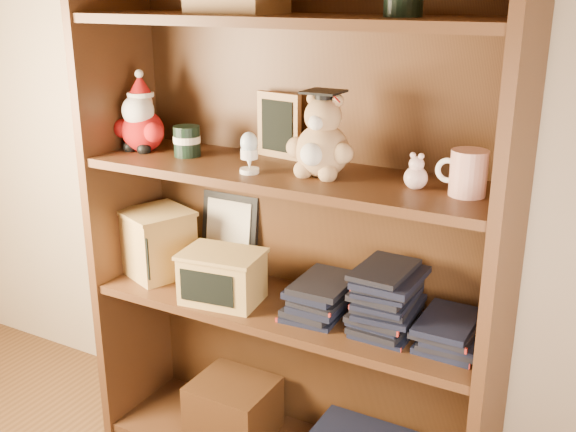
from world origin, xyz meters
name	(u,v)px	position (x,y,z in m)	size (l,w,h in m)	color
bookcase	(296,225)	(0.11, 1.36, 0.78)	(1.20, 0.35, 1.60)	#4A2A15
shelf_lower	(288,309)	(0.11, 1.30, 0.54)	(1.14, 0.33, 0.02)	#4A2A15
shelf_upper	(288,175)	(0.11, 1.30, 0.94)	(1.14, 0.33, 0.02)	#4A2A15
santa_plush	(141,121)	(-0.39, 1.30, 1.04)	(0.17, 0.13, 0.25)	#A50F0F
teachers_tin	(187,141)	(-0.22, 1.30, 0.99)	(0.08, 0.08, 0.09)	black
chalkboard_plaque	(279,127)	(0.02, 1.42, 1.04)	(0.15, 0.09, 0.19)	#9E7547
egg_cup	(249,151)	(0.03, 1.23, 1.01)	(0.05, 0.05, 0.11)	white
grad_teddy_bear	(321,143)	(0.21, 1.30, 1.04)	(0.19, 0.16, 0.23)	tan
pink_figurine	(416,174)	(0.46, 1.30, 0.98)	(0.06, 0.06, 0.09)	beige
teacher_mug	(467,173)	(0.59, 1.30, 1.00)	(0.12, 0.09, 0.11)	silver
certificate_frame	(229,233)	(-0.18, 1.44, 0.68)	(0.20, 0.05, 0.25)	black
treats_box	(158,242)	(-0.36, 1.30, 0.66)	(0.25, 0.25, 0.21)	tan
pencils_box	(222,276)	(-0.07, 1.24, 0.63)	(0.25, 0.19, 0.15)	tan
book_stack_left	(321,297)	(0.21, 1.30, 0.60)	(0.14, 0.20, 0.10)	black
book_stack_mid	(388,296)	(0.41, 1.30, 0.65)	(0.14, 0.20, 0.19)	black
book_stack_right	(452,331)	(0.58, 1.30, 0.59)	(0.14, 0.20, 0.08)	black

